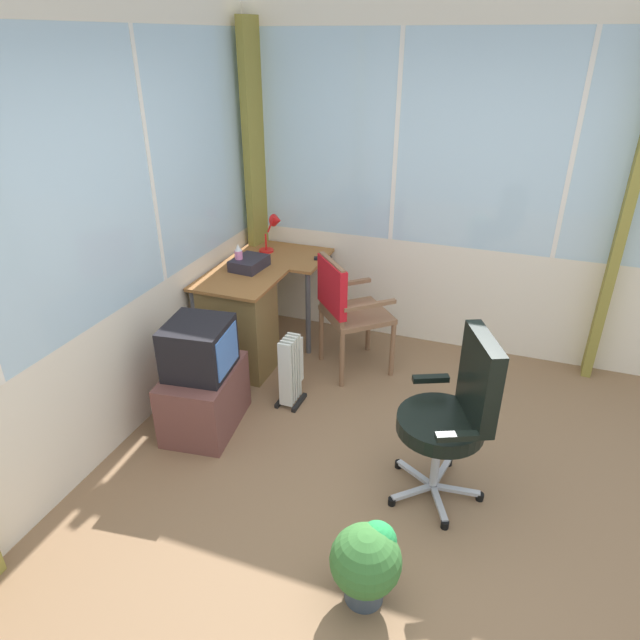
# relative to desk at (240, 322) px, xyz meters

# --- Properties ---
(ground) EXTENTS (5.27, 4.92, 0.06)m
(ground) POSITION_rel_desk_xyz_m (-1.16, -1.63, -0.45)
(ground) COLOR #836244
(north_window_panel) EXTENTS (4.27, 0.07, 2.72)m
(north_window_panel) POSITION_rel_desk_xyz_m (-1.16, 0.36, 0.94)
(north_window_panel) COLOR silver
(north_window_panel) RESTS_ON ground
(east_window_panel) EXTENTS (0.07, 3.92, 2.72)m
(east_window_panel) POSITION_rel_desk_xyz_m (1.00, -1.63, 0.94)
(east_window_panel) COLOR silver
(east_window_panel) RESTS_ON ground
(curtain_corner) EXTENTS (0.25, 0.10, 2.62)m
(curtain_corner) POSITION_rel_desk_xyz_m (0.87, 0.23, 0.90)
(curtain_corner) COLOR olive
(curtain_corner) RESTS_ON ground
(curtain_east_far) EXTENTS (0.25, 0.08, 2.62)m
(curtain_east_far) POSITION_rel_desk_xyz_m (0.92, -2.71, 0.90)
(curtain_east_far) COLOR olive
(curtain_east_far) RESTS_ON ground
(desk) EXTENTS (1.23, 0.79, 0.78)m
(desk) POSITION_rel_desk_xyz_m (0.00, 0.00, 0.00)
(desk) COLOR #955F30
(desk) RESTS_ON ground
(desk_lamp) EXTENTS (0.24, 0.20, 0.32)m
(desk_lamp) POSITION_rel_desk_xyz_m (0.75, 0.01, 0.57)
(desk_lamp) COLOR red
(desk_lamp) RESTS_ON desk
(tv_remote) EXTENTS (0.09, 0.16, 0.02)m
(tv_remote) POSITION_rel_desk_xyz_m (0.65, -0.48, 0.37)
(tv_remote) COLOR black
(tv_remote) RESTS_ON desk
(spray_bottle) EXTENTS (0.06, 0.06, 0.22)m
(spray_bottle) POSITION_rel_desk_xyz_m (0.22, 0.09, 0.47)
(spray_bottle) COLOR pink
(spray_bottle) RESTS_ON desk
(paper_tray) EXTENTS (0.32, 0.26, 0.09)m
(paper_tray) POSITION_rel_desk_xyz_m (0.26, 0.02, 0.41)
(paper_tray) COLOR #292530
(paper_tray) RESTS_ON desk
(wooden_armchair) EXTENTS (0.68, 0.68, 0.98)m
(wooden_armchair) POSITION_rel_desk_xyz_m (0.23, -0.80, 0.21)
(wooden_armchair) COLOR brown
(wooden_armchair) RESTS_ON ground
(office_chair) EXTENTS (0.63, 0.57, 1.07)m
(office_chair) POSITION_rel_desk_xyz_m (-0.87, -1.82, 0.20)
(office_chair) COLOR #B7B7BF
(office_chair) RESTS_ON ground
(tv_on_stand) EXTENTS (0.69, 0.52, 0.81)m
(tv_on_stand) POSITION_rel_desk_xyz_m (-0.80, -0.12, -0.06)
(tv_on_stand) COLOR brown
(tv_on_stand) RESTS_ON ground
(space_heater) EXTENTS (0.27, 0.18, 0.55)m
(space_heater) POSITION_rel_desk_xyz_m (-0.32, -0.58, -0.14)
(space_heater) COLOR silver
(space_heater) RESTS_ON ground
(potted_plant) EXTENTS (0.35, 0.35, 0.43)m
(potted_plant) POSITION_rel_desk_xyz_m (-1.72, -1.56, -0.16)
(potted_plant) COLOR #3A4651
(potted_plant) RESTS_ON ground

